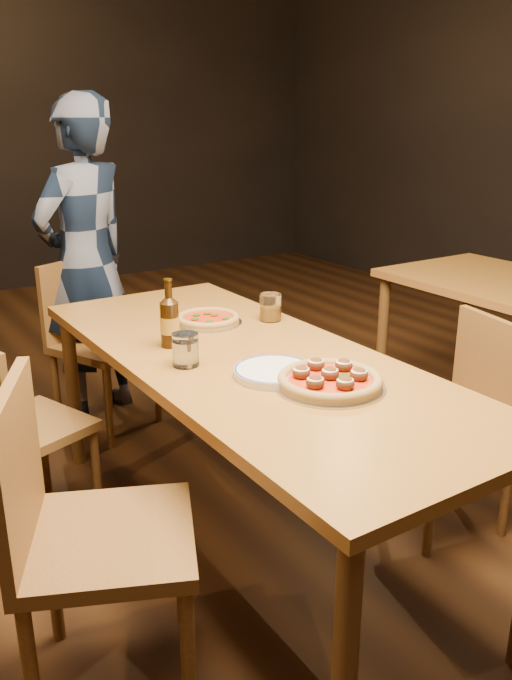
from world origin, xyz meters
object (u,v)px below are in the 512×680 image
chair_main_e (446,423)px  diner (86,263)px  chair_main_sw (27,427)px  table_main (248,375)px  water_glass (185,350)px  chair_end (104,344)px  pizza_meatball (330,380)px  pizza_margherita (208,319)px  plate_stack (274,372)px  amber_glass (270,307)px  beer_bottle (170,323)px  chair_main_nw (108,536)px

chair_main_e → diner: size_ratio=0.52×
chair_main_sw → chair_main_e: bearing=-142.1°
table_main → water_glass: 0.26m
chair_end → water_glass: 1.26m
table_main → pizza_meatball: bearing=-81.2°
pizza_meatball → table_main: bearing=98.8°
pizza_margherita → diner: diner is taller
pizza_meatball → water_glass: bearing=125.0°
table_main → chair_main_e: (0.70, -0.30, -0.25)m
chair_main_sw → chair_main_e: size_ratio=0.98×
chair_main_sw → plate_stack: chair_main_sw is taller
chair_main_e → pizza_meatball: chair_main_e is taller
chair_end → pizza_meatball: size_ratio=2.63×
amber_glass → table_main: bearing=-134.7°
plate_stack → beer_bottle: bearing=108.7°
beer_bottle → diner: diner is taller
table_main → chair_end: size_ratio=2.23×
chair_main_e → pizza_meatball: (-0.64, -0.07, 0.34)m
chair_main_nw → chair_end: size_ratio=1.07×
plate_stack → amber_glass: amber_glass is taller
beer_bottle → water_glass: beer_bottle is taller
water_glass → diner: 1.42m
table_main → chair_main_sw: chair_main_sw is taller
pizza_margherita → amber_glass: (0.23, -0.10, 0.04)m
chair_main_sw → pizza_meatball: chair_main_sw is taller
chair_main_e → pizza_meatball: 0.73m
beer_bottle → pizza_meatball: bearing=-68.4°
amber_glass → water_glass: bearing=-152.6°
chair_main_nw → amber_glass: bearing=-31.4°
chair_end → amber_glass: 1.06m
chair_main_nw → pizza_meatball: size_ratio=2.81×
chair_main_nw → chair_end: chair_main_nw is taller
chair_end → pizza_meatball: 1.65m
pizza_meatball → diner: bearing=93.9°
pizza_meatball → pizza_margherita: pizza_meatball is taller
table_main → diner: bearing=92.6°
chair_main_nw → plate_stack: (0.63, 0.15, 0.28)m
table_main → beer_bottle: 0.34m
plate_stack → water_glass: water_glass is taller
chair_main_sw → diner: bearing=-52.7°
pizza_meatball → diner: diner is taller
pizza_margherita → plate_stack: 0.62m
pizza_margherita → diner: (-0.13, 1.03, 0.06)m
chair_main_sw → amber_glass: bearing=-124.4°
pizza_margherita → plate_stack: bearing=-99.4°
plate_stack → water_glass: (-0.19, 0.24, 0.04)m
table_main → amber_glass: (0.30, 0.30, 0.13)m
chair_main_sw → chair_main_e: chair_main_e is taller
chair_main_e → diner: (-0.77, 1.74, 0.40)m
chair_main_e → plate_stack: (-0.73, 0.10, 0.33)m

